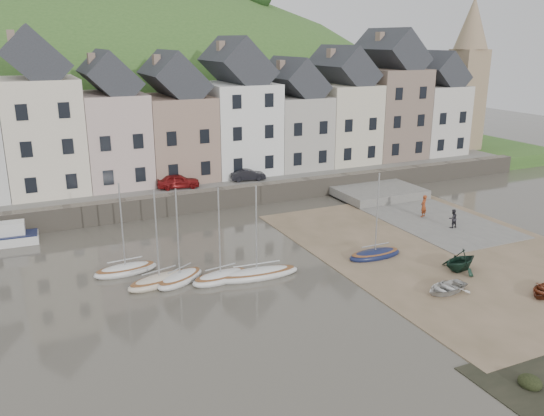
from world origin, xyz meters
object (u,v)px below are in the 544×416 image
rowboat_green (460,260)px  person_red (424,206)px  person_dark (453,218)px  sailboat_0 (126,269)px  car_left (178,181)px  rowboat_white (446,287)px  car_right (248,175)px

rowboat_green → person_red: 11.48m
person_dark → sailboat_0: bearing=-5.1°
sailboat_0 → person_dark: sailboat_0 is taller
rowboat_green → person_red: size_ratio=1.47×
car_left → sailboat_0: bearing=160.0°
rowboat_white → rowboat_green: 3.83m
sailboat_0 → person_dark: (25.60, -2.11, 0.63)m
person_red → person_dark: 3.32m
sailboat_0 → car_left: sailboat_0 is taller
person_dark → person_red: bearing=-86.4°
person_red → sailboat_0: bearing=-21.7°
person_dark → rowboat_white: bearing=45.9°
sailboat_0 → person_dark: size_ratio=4.09×
sailboat_0 → person_red: bearing=2.7°
person_red → person_dark: (0.23, -3.31, -0.18)m
car_left → person_dark: bearing=-122.9°
car_left → person_red: bearing=-116.8°
rowboat_white → rowboat_green: (3.11, 2.19, 0.44)m
rowboat_green → car_left: 26.06m
rowboat_white → car_left: size_ratio=0.76×
sailboat_0 → rowboat_white: sailboat_0 is taller
car_left → car_right: 6.90m
rowboat_white → person_red: 14.97m
car_right → car_left: bearing=98.9°
car_left → car_right: car_left is taller
car_right → rowboat_white: bearing=-165.4°
sailboat_0 → rowboat_white: (16.94, -11.16, 0.10)m
rowboat_white → car_right: car_right is taller
rowboat_white → person_red: person_red is taller
rowboat_green → car_right: 23.53m
sailboat_0 → person_red: sailboat_0 is taller
rowboat_white → car_right: (-2.50, 25.00, 1.79)m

